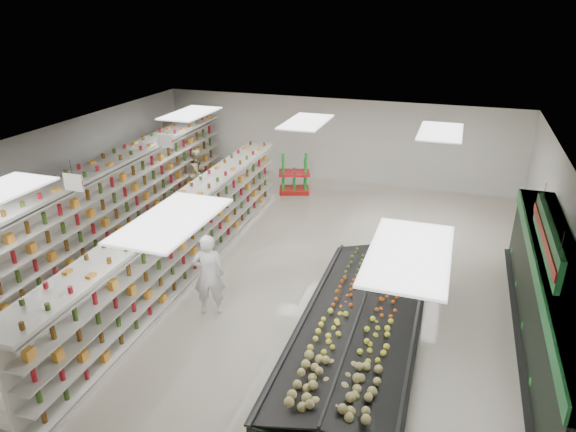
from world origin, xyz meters
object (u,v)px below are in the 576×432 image
(shopper_background, at_px, (198,173))
(gondola_center, at_px, (184,241))
(gondola_left, at_px, (112,202))
(produce_island, at_px, (359,331))
(soda_endcap, at_px, (294,175))
(shopper_main, at_px, (209,275))

(shopper_background, bearing_deg, gondola_center, -157.92)
(gondola_left, relative_size, shopper_background, 7.75)
(produce_island, distance_m, soda_endcap, 9.34)
(produce_island, relative_size, soda_endcap, 4.54)
(produce_island, bearing_deg, gondola_center, 161.16)
(gondola_center, distance_m, shopper_background, 5.79)
(soda_endcap, xyz_separation_m, shopper_background, (-3.16, -1.44, 0.17))
(soda_endcap, bearing_deg, shopper_background, -155.54)
(gondola_center, xyz_separation_m, soda_endcap, (0.79, 6.72, -0.24))
(produce_island, height_order, soda_endcap, soda_endcap)
(gondola_left, height_order, shopper_main, gondola_left)
(shopper_background, bearing_deg, gondola_left, 165.98)
(shopper_main, bearing_deg, shopper_background, -81.27)
(gondola_center, distance_m, shopper_main, 1.99)
(soda_endcap, height_order, shopper_main, shopper_main)
(soda_endcap, relative_size, shopper_main, 0.74)
(soda_endcap, relative_size, shopper_background, 0.83)
(produce_island, height_order, shopper_background, shopper_background)
(gondola_left, distance_m, shopper_background, 3.95)
(gondola_center, bearing_deg, gondola_left, 154.41)
(produce_island, xyz_separation_m, soda_endcap, (-4.09, 8.39, 0.26))
(soda_endcap, distance_m, shopper_background, 3.48)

